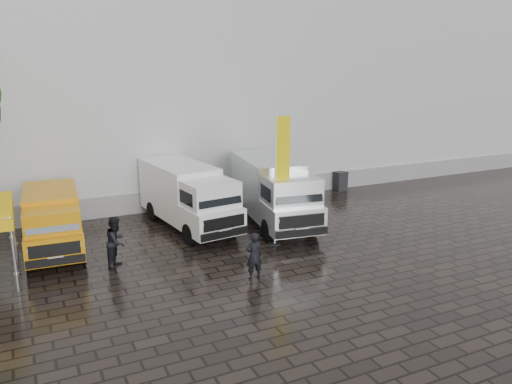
% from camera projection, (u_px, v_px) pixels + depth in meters
% --- Properties ---
extents(ground, '(120.00, 120.00, 0.00)m').
position_uv_depth(ground, '(284.00, 255.00, 19.06)').
color(ground, black).
rests_on(ground, ground).
extents(exhibition_hall, '(44.00, 16.00, 12.00)m').
position_uv_depth(exhibition_hall, '(194.00, 82.00, 32.41)').
color(exhibition_hall, silver).
rests_on(exhibition_hall, ground).
extents(hall_plinth, '(44.00, 0.15, 1.00)m').
position_uv_depth(hall_plinth, '(245.00, 191.00, 26.73)').
color(hall_plinth, gray).
rests_on(hall_plinth, ground).
extents(van_yellow, '(2.20, 5.15, 2.34)m').
position_uv_depth(van_yellow, '(53.00, 223.00, 19.02)').
color(van_yellow, orange).
rests_on(van_yellow, ground).
extents(van_white, '(2.92, 6.57, 2.75)m').
position_uv_depth(van_white, '(188.00, 198.00, 21.90)').
color(van_white, white).
rests_on(van_white, ground).
extents(van_silver, '(3.11, 6.89, 2.88)m').
position_uv_depth(van_silver, '(273.00, 193.00, 22.44)').
color(van_silver, silver).
rests_on(van_silver, ground).
extents(flagpole, '(0.88, 0.50, 5.36)m').
position_uv_depth(flagpole, '(280.00, 171.00, 19.52)').
color(flagpole, black).
rests_on(flagpole, ground).
extents(wheelie_bin, '(0.66, 0.66, 1.09)m').
position_uv_depth(wheelie_bin, '(340.00, 181.00, 28.75)').
color(wheelie_bin, black).
rests_on(wheelie_bin, ground).
extents(person_front, '(0.62, 0.42, 1.64)m').
position_uv_depth(person_front, '(254.00, 256.00, 16.71)').
color(person_front, black).
rests_on(person_front, ground).
extents(person_tent, '(1.09, 1.14, 1.85)m').
position_uv_depth(person_tent, '(116.00, 242.00, 17.75)').
color(person_tent, black).
rests_on(person_tent, ground).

